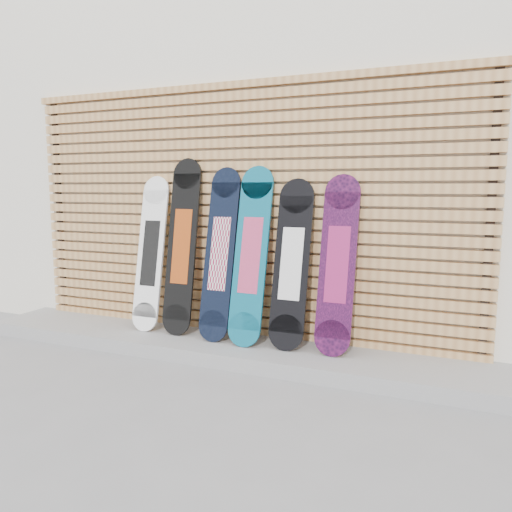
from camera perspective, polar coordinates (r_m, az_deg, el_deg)
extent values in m
plane|color=gray|center=(3.71, -6.62, -14.50)|extent=(80.00, 80.00, 0.00)
cube|color=silver|center=(6.61, 12.50, 11.07)|extent=(12.00, 5.00, 3.60)
cube|color=gray|center=(4.32, -3.90, -10.35)|extent=(4.60, 0.70, 0.12)
cube|color=#B37F4A|center=(4.55, -2.25, -8.38)|extent=(4.20, 0.05, 0.08)
cube|color=#B37F4A|center=(4.52, -2.26, -7.20)|extent=(4.20, 0.05, 0.08)
cube|color=#B37F4A|center=(4.50, -2.26, -6.01)|extent=(4.20, 0.05, 0.07)
cube|color=#B37F4A|center=(4.47, -2.27, -4.80)|extent=(4.20, 0.05, 0.07)
cube|color=#B37F4A|center=(4.45, -2.28, -3.59)|extent=(4.20, 0.05, 0.07)
cube|color=#B37F4A|center=(4.44, -2.28, -2.36)|extent=(4.20, 0.05, 0.07)
cube|color=#B37F4A|center=(4.42, -2.29, -1.12)|extent=(4.20, 0.05, 0.07)
cube|color=#B37F4A|center=(4.41, -2.30, 0.13)|extent=(4.20, 0.05, 0.07)
cube|color=#B37F4A|center=(4.39, -2.30, 1.38)|extent=(4.20, 0.05, 0.07)
cube|color=#B37F4A|center=(4.38, -2.31, 2.64)|extent=(4.20, 0.05, 0.08)
cube|color=#B37F4A|center=(4.38, -2.32, 3.90)|extent=(4.20, 0.05, 0.08)
cube|color=#B37F4A|center=(4.37, -2.33, 5.17)|extent=(4.20, 0.05, 0.08)
cube|color=#B37F4A|center=(4.37, -2.33, 6.44)|extent=(4.20, 0.05, 0.08)
cube|color=#B37F4A|center=(4.37, -2.34, 7.72)|extent=(4.20, 0.05, 0.08)
cube|color=#B37F4A|center=(4.37, -2.35, 8.99)|extent=(4.20, 0.05, 0.08)
cube|color=#B37F4A|center=(4.37, -2.35, 10.26)|extent=(4.20, 0.05, 0.08)
cube|color=#B37F4A|center=(4.37, -2.36, 11.53)|extent=(4.20, 0.05, 0.08)
cube|color=#B37F4A|center=(4.38, -2.37, 12.80)|extent=(4.20, 0.05, 0.08)
cube|color=#B37F4A|center=(4.39, -2.38, 14.06)|extent=(4.20, 0.05, 0.08)
cube|color=#B37F4A|center=(4.40, -2.38, 15.31)|extent=(4.20, 0.05, 0.08)
cube|color=#B37F4A|center=(4.42, -2.39, 16.56)|extent=(4.20, 0.05, 0.08)
cube|color=#B37F4A|center=(4.43, -2.40, 17.80)|extent=(4.20, 0.05, 0.08)
cube|color=black|center=(5.56, -21.47, 4.31)|extent=(0.06, 0.04, 2.23)
cube|color=black|center=(3.99, 25.16, 2.92)|extent=(0.06, 0.04, 2.23)
cube|color=#B37F4A|center=(4.45, -2.41, 18.94)|extent=(4.26, 0.07, 0.06)
cube|color=white|center=(4.63, -11.94, 0.32)|extent=(0.26, 0.26, 1.14)
cylinder|color=white|center=(4.65, -12.58, -6.80)|extent=(0.26, 0.08, 0.26)
cylinder|color=white|center=(4.69, -11.31, 7.36)|extent=(0.26, 0.08, 0.26)
cube|color=black|center=(4.63, -11.94, 0.32)|extent=(0.16, 0.15, 0.59)
cube|color=black|center=(4.45, -8.46, 1.09)|extent=(0.28, 0.26, 1.28)
cylinder|color=black|center=(4.47, -9.09, -7.20)|extent=(0.28, 0.07, 0.28)
cylinder|color=black|center=(4.52, -7.84, 9.29)|extent=(0.28, 0.07, 0.28)
cube|color=#8D320C|center=(4.45, -8.46, 1.09)|extent=(0.17, 0.15, 0.65)
cube|color=black|center=(4.25, -4.16, 0.27)|extent=(0.27, 0.29, 1.20)
cylinder|color=black|center=(4.25, -4.91, -7.98)|extent=(0.27, 0.08, 0.27)
cylinder|color=black|center=(4.33, -3.42, 8.36)|extent=(0.27, 0.08, 0.27)
cube|color=silver|center=(4.25, -4.16, 0.27)|extent=(0.17, 0.16, 0.62)
cube|color=#0C5A74|center=(4.11, -0.58, 0.09)|extent=(0.28, 0.31, 1.19)
cylinder|color=#0C5A74|center=(4.11, -1.37, -8.41)|extent=(0.28, 0.09, 0.28)
cylinder|color=#0C5A74|center=(4.21, 0.19, 8.39)|extent=(0.28, 0.09, 0.28)
cube|color=#CC4874|center=(4.11, -0.58, 0.09)|extent=(0.18, 0.17, 0.62)
cube|color=black|center=(4.02, 4.09, -0.89)|extent=(0.29, 0.27, 1.08)
cylinder|color=black|center=(4.02, 3.44, -8.74)|extent=(0.29, 0.09, 0.29)
cylinder|color=black|center=(4.09, 4.72, 6.83)|extent=(0.29, 0.09, 0.29)
cube|color=white|center=(4.02, 4.09, -0.89)|extent=(0.18, 0.16, 0.58)
cube|color=black|center=(3.92, 9.30, -0.96)|extent=(0.28, 0.26, 1.12)
cylinder|color=black|center=(3.93, 8.70, -9.28)|extent=(0.28, 0.08, 0.28)
cylinder|color=black|center=(3.99, 9.89, 7.23)|extent=(0.28, 0.08, 0.28)
cube|color=#961E5B|center=(3.92, 9.30, -0.96)|extent=(0.18, 0.15, 0.59)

